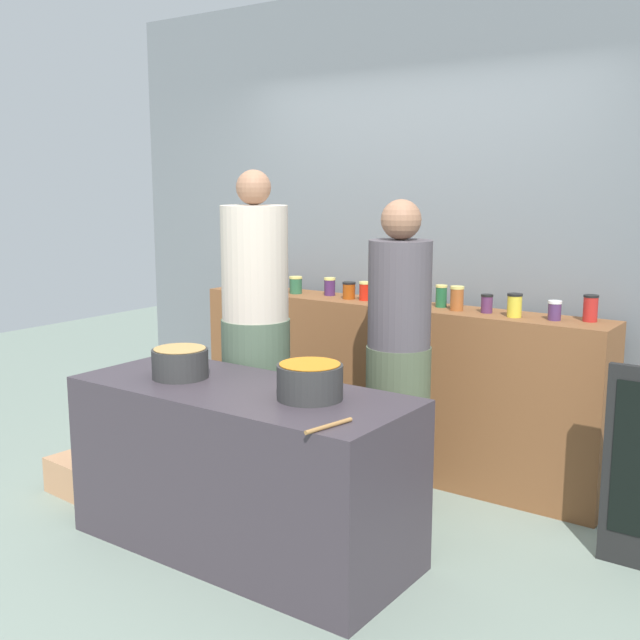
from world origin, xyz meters
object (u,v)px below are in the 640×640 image
Objects in this scene: preserve_jar_4 at (330,286)px; preserve_jar_10 at (487,303)px; preserve_jar_3 at (296,285)px; cook_with_tongs at (256,352)px; preserve_jar_5 at (349,290)px; preserve_jar_13 at (591,308)px; preserve_jar_8 at (441,296)px; bread_crate at (89,474)px; preserve_jar_6 at (365,291)px; preserve_jar_0 at (253,278)px; preserve_jar_7 at (384,294)px; preserve_jar_9 at (457,298)px; cook_in_cap at (398,374)px; preserve_jar_2 at (283,281)px; wooden_spoon at (329,426)px; cooking_pot_center at (310,381)px; preserve_jar_11 at (515,305)px; preserve_jar_1 at (265,284)px; preserve_jar_12 at (555,310)px; cooking_pot_left at (180,363)px.

preserve_jar_10 is (1.12, -0.04, -0.01)m from preserve_jar_4.
cook_with_tongs is at bearing -67.52° from preserve_jar_3.
cook_with_tongs reaches higher than preserve_jar_4.
preserve_jar_5 is 1.49m from preserve_jar_13.
preserve_jar_8 reaches higher than bread_crate.
preserve_jar_4 and preserve_jar_6 have the same top height.
preserve_jar_0 is 1.23× the size of preserve_jar_3.
preserve_jar_7 is 0.48m from preserve_jar_9.
preserve_jar_10 is at bearing 66.65° from cook_in_cap.
preserve_jar_0 is 1.20× the size of preserve_jar_6.
preserve_jar_2 is 2.29m from wooden_spoon.
preserve_jar_10 is at bearing 0.73° from preserve_jar_3.
preserve_jar_3 reaches higher than preserve_jar_5.
preserve_jar_3 is 1.75m from cooking_pot_center.
preserve_jar_13 reaches higher than preserve_jar_11.
preserve_jar_3 is 0.81× the size of preserve_jar_9.
preserve_jar_5 is at bearing 179.18° from preserve_jar_9.
preserve_jar_2 reaches higher than preserve_jar_10.
preserve_jar_2 is 1.85m from cooking_pot_center.
preserve_jar_13 reaches higher than preserve_jar_8.
preserve_jar_9 is at bearing -1.96° from preserve_jar_6.
preserve_jar_7 is (0.46, -0.08, -0.00)m from preserve_jar_4.
preserve_jar_5 is 0.94m from cook_in_cap.
preserve_jar_8 is at bearing 11.80° from preserve_jar_7.
preserve_jar_1 is 0.13m from preserve_jar_2.
preserve_jar_9 is 1.08× the size of preserve_jar_11.
preserve_jar_3 is 1.07× the size of preserve_jar_10.
cook_with_tongs is at bearing -149.69° from preserve_jar_12.
preserve_jar_10 is at bearing 7.63° from preserve_jar_9.
preserve_jar_9 is at bearing 44.10° from cook_with_tongs.
cooking_pot_left is (-0.35, -1.39, -0.21)m from preserve_jar_7.
cooking_pot_left is at bearing -130.55° from preserve_jar_11.
preserve_jar_12 is at bearing 30.31° from cook_with_tongs.
preserve_jar_1 is at bearing -24.54° from preserve_jar_0.
preserve_jar_8 is 0.70m from preserve_jar_12.
cooking_pot_left is at bearing -136.42° from preserve_jar_13.
wooden_spoon is at bearing -94.22° from preserve_jar_11.
preserve_jar_4 is at bearing 177.80° from preserve_jar_10.
preserve_jar_8 is 1.25× the size of preserve_jar_10.
preserve_jar_0 reaches higher than preserve_jar_5.
preserve_jar_6 is at bearing 82.44° from cooking_pot_left.
preserve_jar_5 reaches higher than bread_crate.
preserve_jar_4 reaches higher than preserve_jar_5.
preserve_jar_7 is 0.80× the size of preserve_jar_9.
preserve_jar_5 is 1.53m from cooking_pot_center.
preserve_jar_3 is (0.13, -0.02, -0.02)m from preserve_jar_2.
cook_with_tongs reaches higher than preserve_jar_2.
preserve_jar_7 is 0.91m from cook_with_tongs.
preserve_jar_3 is 1.35m from preserve_jar_10.
preserve_jar_7 reaches higher than preserve_jar_12.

